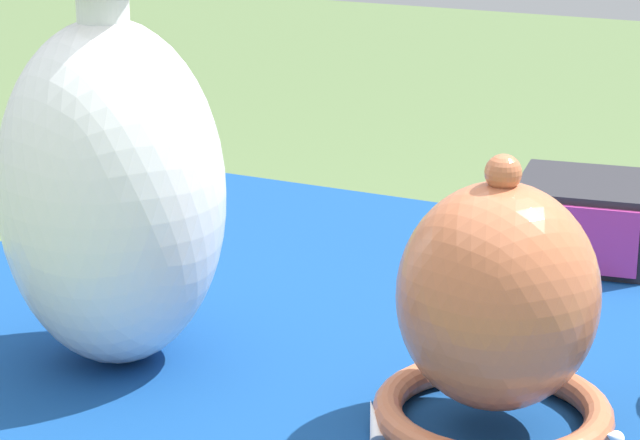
# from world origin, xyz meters

# --- Properties ---
(display_table) EXTENTS (0.92, 0.71, 0.76)m
(display_table) POSITION_xyz_m (0.00, -0.02, 0.66)
(display_table) COLOR olive
(display_table) RESTS_ON ground_plane
(vase_tall_bulbous) EXTENTS (0.18, 0.18, 0.32)m
(vase_tall_bulbous) POSITION_xyz_m (-0.17, -0.18, 0.90)
(vase_tall_bulbous) COLOR white
(vase_tall_bulbous) RESTS_ON display_table
(vase_dome_bell) EXTENTS (0.18, 0.19, 0.21)m
(vase_dome_bell) POSITION_xyz_m (0.14, -0.15, 0.84)
(vase_dome_bell) COLOR #BC6642
(vase_dome_bell) RESTS_ON display_table
(mosaic_tile_box) EXTENTS (0.15, 0.16, 0.08)m
(mosaic_tile_box) POSITION_xyz_m (0.10, 0.24, 0.80)
(mosaic_tile_box) COLOR #232328
(mosaic_tile_box) RESTS_ON display_table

